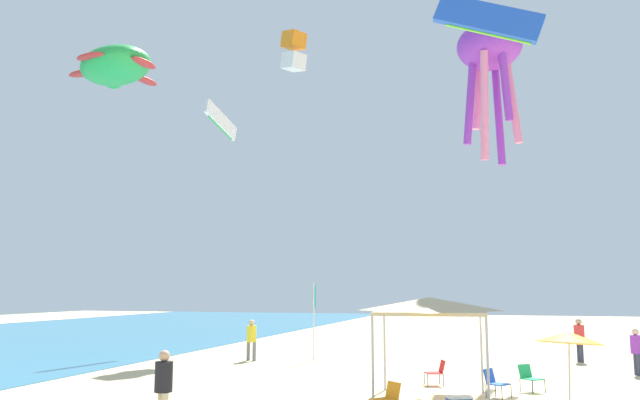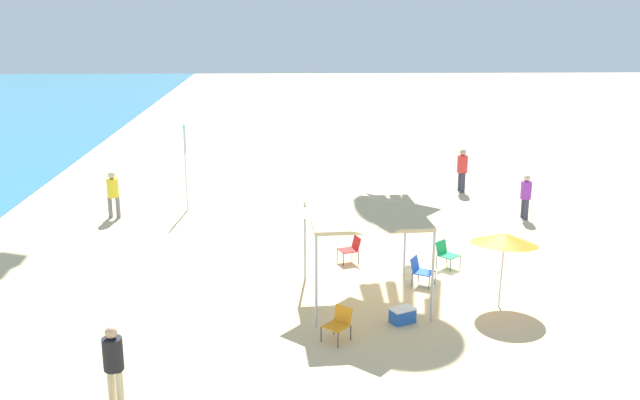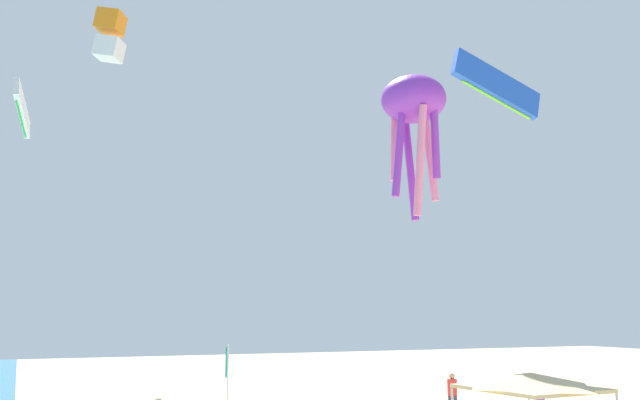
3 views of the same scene
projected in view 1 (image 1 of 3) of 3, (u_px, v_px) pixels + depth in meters
ground at (531, 396)px, 19.42m from camera, size 120.00×120.00×0.10m
canopy_tent at (430, 306)px, 18.62m from camera, size 3.57×3.34×2.93m
beach_umbrella at (569, 338)px, 17.10m from camera, size 1.84×1.82×2.17m
folding_chair_left_of_tent at (529, 376)px, 19.90m from camera, size 0.81×0.80×0.82m
folding_chair_near_cooler at (388, 396)px, 16.16m from camera, size 0.81×0.80×0.82m
folding_chair_facing_ocean at (437, 371)px, 21.22m from camera, size 0.70×0.76×0.82m
folding_chair_right_of_tent at (495, 381)px, 18.82m from camera, size 0.76×0.80×0.82m
banner_flag at (314, 313)px, 28.86m from camera, size 0.36×0.06×3.46m
person_near_umbrella at (636, 348)px, 23.72m from camera, size 0.45×0.41×1.71m
person_watching_sky at (164, 382)px, 14.82m from camera, size 0.42×0.42×1.76m
person_far_stroller at (579, 336)px, 28.03m from camera, size 0.49×0.45×1.88m
person_by_tent at (251, 337)px, 28.51m from camera, size 0.43×0.47×1.80m
kite_parafoil_white at (221, 121)px, 37.98m from camera, size 3.29×0.78×1.98m
kite_turtle_green at (116, 67)px, 38.77m from camera, size 6.94×6.92×2.66m
kite_box_orange at (294, 51)px, 40.24m from camera, size 1.64×1.70×2.60m
kite_octopus_purple at (490, 54)px, 28.13m from camera, size 2.83×2.83×6.29m
kite_parafoil_blue at (488, 19)px, 22.66m from camera, size 0.51×3.89×2.34m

